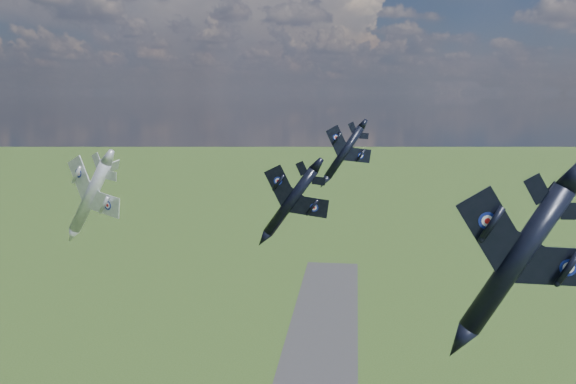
% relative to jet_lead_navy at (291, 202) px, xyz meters
% --- Properties ---
extents(jet_lead_navy, '(11.91, 16.23, 9.09)m').
position_rel_jet_lead_navy_xyz_m(jet_lead_navy, '(0.00, 0.00, 0.00)').
color(jet_lead_navy, black).
extents(jet_right_navy, '(12.02, 16.16, 8.40)m').
position_rel_jet_lead_navy_xyz_m(jet_right_navy, '(19.79, -38.59, 3.86)').
color(jet_right_navy, black).
extents(jet_high_navy, '(13.81, 16.12, 7.92)m').
position_rel_jet_lead_navy_xyz_m(jet_high_navy, '(7.02, 16.14, 5.34)').
color(jet_high_navy, black).
extents(jet_left_silver, '(16.34, 18.69, 9.17)m').
position_rel_jet_lead_navy_xyz_m(jet_left_silver, '(-24.31, -10.49, 2.07)').
color(jet_left_silver, '#A9AEB4').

